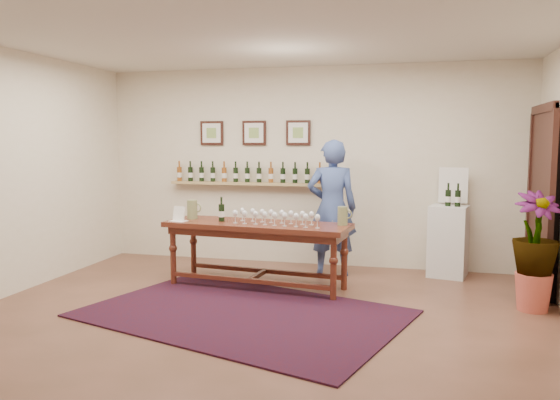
% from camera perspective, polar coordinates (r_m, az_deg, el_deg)
% --- Properties ---
extents(ground, '(6.00, 6.00, 0.00)m').
position_cam_1_polar(ground, '(5.61, -2.02, -12.10)').
color(ground, '#503323').
rests_on(ground, ground).
extents(room_shell, '(6.00, 6.00, 6.00)m').
position_cam_1_polar(room_shell, '(7.04, 19.12, 0.61)').
color(room_shell, beige).
rests_on(room_shell, ground).
extents(rug, '(3.59, 2.91, 0.02)m').
position_cam_1_polar(rug, '(5.70, -3.88, -11.72)').
color(rug, '#410B0E').
rests_on(rug, ground).
extents(tasting_table, '(2.29, 0.94, 0.79)m').
position_cam_1_polar(tasting_table, '(6.55, -2.40, -3.41)').
color(tasting_table, '#471E11').
rests_on(tasting_table, ground).
extents(table_glasses, '(1.22, 0.45, 0.17)m').
position_cam_1_polar(table_glasses, '(6.42, -0.72, -1.79)').
color(table_glasses, silver).
rests_on(table_glasses, tasting_table).
extents(table_bottles, '(0.31, 0.18, 0.33)m').
position_cam_1_polar(table_bottles, '(6.70, -6.01, -0.76)').
color(table_bottles, black).
rests_on(table_bottles, tasting_table).
extents(pitcher_left, '(0.16, 0.16, 0.24)m').
position_cam_1_polar(pitcher_left, '(6.92, -9.16, -0.98)').
color(pitcher_left, olive).
rests_on(pitcher_left, tasting_table).
extents(pitcher_right, '(0.14, 0.14, 0.22)m').
position_cam_1_polar(pitcher_right, '(6.37, 6.56, -1.66)').
color(pitcher_right, olive).
rests_on(pitcher_right, tasting_table).
extents(menu_card, '(0.23, 0.19, 0.18)m').
position_cam_1_polar(menu_card, '(6.78, -10.51, -1.41)').
color(menu_card, silver).
rests_on(menu_card, tasting_table).
extents(display_pedestal, '(0.55, 0.55, 0.93)m').
position_cam_1_polar(display_pedestal, '(7.47, 17.17, -4.11)').
color(display_pedestal, silver).
rests_on(display_pedestal, ground).
extents(pedestal_bottles, '(0.27, 0.13, 0.27)m').
position_cam_1_polar(pedestal_bottles, '(7.32, 17.62, 0.40)').
color(pedestal_bottles, black).
rests_on(pedestal_bottles, display_pedestal).
extents(info_sign, '(0.37, 0.10, 0.51)m').
position_cam_1_polar(info_sign, '(7.51, 17.65, 1.48)').
color(info_sign, silver).
rests_on(info_sign, display_pedestal).
extents(potted_plant, '(0.72, 0.72, 1.08)m').
position_cam_1_polar(potted_plant, '(6.24, 25.10, -4.86)').
color(potted_plant, '#BB4E3E').
rests_on(potted_plant, ground).
extents(person, '(0.71, 0.52, 1.78)m').
position_cam_1_polar(person, '(7.17, 5.45, -0.83)').
color(person, '#374A82').
rests_on(person, ground).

